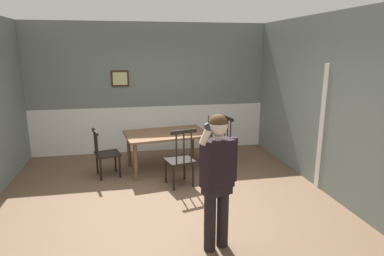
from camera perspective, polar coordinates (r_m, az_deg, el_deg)
name	(u,v)px	position (r m, az deg, el deg)	size (l,w,h in m)	color
ground_plane	(166,204)	(5.25, -4.50, -12.92)	(6.27, 6.27, 0.00)	brown
room_back_partition	(150,91)	(7.60, -7.22, 6.35)	(5.41, 0.17, 2.90)	slate
room_right_partition	(333,106)	(5.74, 23.17, 3.51)	(0.13, 5.70, 2.90)	slate
dining_table	(166,137)	(6.47, -4.44, -1.58)	(1.68, 1.19, 0.74)	brown
chair_near_window	(106,153)	(6.34, -14.67, -4.24)	(0.53, 0.53, 0.90)	black
chair_by_doorway	(221,141)	(6.90, 5.00, -2.24)	(0.50, 0.50, 0.96)	black
chair_at_table_head	(180,159)	(5.71, -2.08, -5.33)	(0.55, 0.55, 1.04)	black
person_figure	(218,175)	(3.83, 4.45, -8.07)	(0.49, 0.30, 1.64)	black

